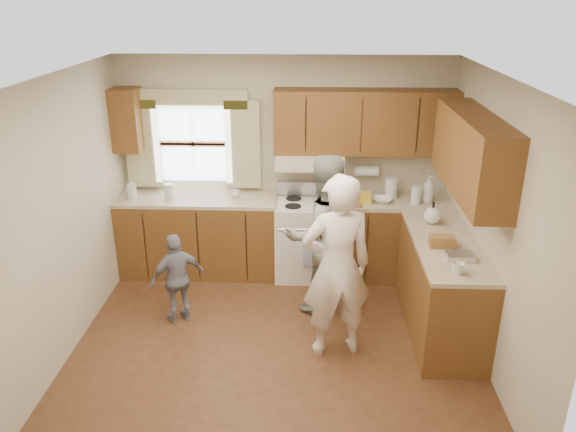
{
  "coord_description": "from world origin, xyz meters",
  "views": [
    {
      "loc": [
        0.3,
        -4.54,
        3.15
      ],
      "look_at": [
        0.1,
        0.4,
        1.15
      ],
      "focal_mm": 35.0,
      "sensor_mm": 36.0,
      "label": 1
    }
  ],
  "objects_px": {
    "woman_right": "(323,235)",
    "child": "(178,278)",
    "stove": "(309,237)",
    "woman_left": "(337,267)"
  },
  "relations": [
    {
      "from": "stove",
      "to": "woman_left",
      "type": "relative_size",
      "value": 0.62
    },
    {
      "from": "woman_right",
      "to": "child",
      "type": "height_order",
      "value": "woman_right"
    },
    {
      "from": "woman_left",
      "to": "child",
      "type": "bearing_deg",
      "value": -29.81
    },
    {
      "from": "woman_left",
      "to": "child",
      "type": "distance_m",
      "value": 1.67
    },
    {
      "from": "stove",
      "to": "child",
      "type": "relative_size",
      "value": 1.12
    },
    {
      "from": "stove",
      "to": "woman_right",
      "type": "height_order",
      "value": "woman_right"
    },
    {
      "from": "woman_left",
      "to": "child",
      "type": "xyz_separation_m",
      "value": [
        -1.55,
        0.46,
        -0.39
      ]
    },
    {
      "from": "stove",
      "to": "woman_right",
      "type": "relative_size",
      "value": 0.63
    },
    {
      "from": "woman_left",
      "to": "woman_right",
      "type": "distance_m",
      "value": 0.75
    },
    {
      "from": "stove",
      "to": "woman_right",
      "type": "distance_m",
      "value": 0.89
    }
  ]
}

